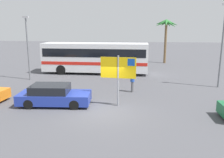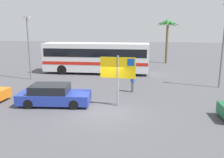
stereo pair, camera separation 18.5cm
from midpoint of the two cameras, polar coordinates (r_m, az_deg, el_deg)
The scene contains 8 objects.
ground at distance 14.16m, azimuth -2.25°, elevation -7.91°, with size 120.00×120.00×0.00m, color #4C4C51.
bus_front_coach at distance 25.11m, azimuth -3.58°, elevation 5.43°, with size 10.92×2.61×3.17m.
ferry_sign at distance 14.59m, azimuth 1.96°, elevation 2.22°, with size 2.20×0.23×3.20m.
car_blue at distance 15.64m, azimuth -13.55°, elevation -3.77°, with size 4.64×2.21×1.32m.
pedestrian_crossing_lot at distance 18.07m, azimuth 5.26°, elevation -0.13°, with size 0.32×0.32×1.66m.
lamp_post_left_side at distance 20.88m, azimuth 25.38°, elevation 7.87°, with size 0.56×0.20×6.65m.
lamp_post_right_side at distance 23.24m, azimuth -19.15°, elevation 7.69°, with size 0.56×0.20×5.78m.
palm_tree_seaside at distance 32.59m, azimuth 13.34°, elevation 11.95°, with size 3.17×3.15×5.72m.
Camera 2 is at (2.29, -13.05, 5.01)m, focal length 38.10 mm.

